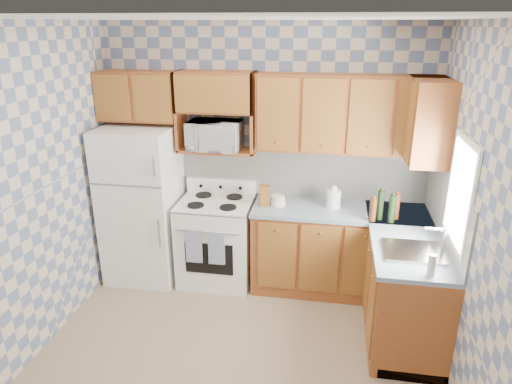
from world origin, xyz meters
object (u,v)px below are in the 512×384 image
electric_kettle (333,199)px  microwave (215,135)px  stove_body (217,242)px  refrigerator (142,205)px

electric_kettle → microwave: bearing=176.3°
stove_body → electric_kettle: 1.34m
refrigerator → stove_body: bearing=1.8°
refrigerator → microwave: size_ratio=3.15×
microwave → electric_kettle: bearing=-2.0°
electric_kettle → stove_body: bearing=-178.3°
refrigerator → electric_kettle: refrigerator is taller
stove_body → refrigerator: bearing=-178.2°
refrigerator → microwave: microwave is taller
refrigerator → stove_body: (0.80, 0.03, -0.39)m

